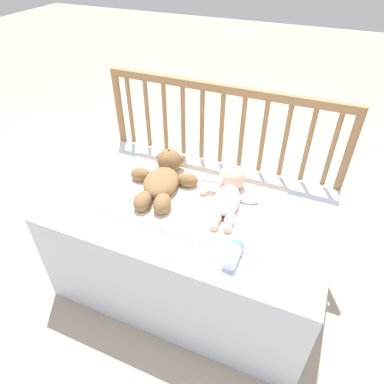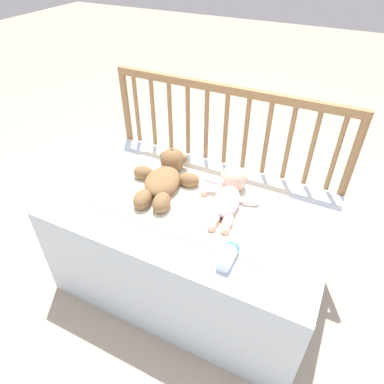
% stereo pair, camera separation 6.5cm
% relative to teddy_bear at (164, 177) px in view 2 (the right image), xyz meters
% --- Properties ---
extents(ground_plane, '(12.00, 12.00, 0.00)m').
position_rel_teddy_bear_xyz_m(ground_plane, '(0.17, -0.07, -0.56)').
color(ground_plane, tan).
extents(crib_mattress, '(1.19, 0.71, 0.51)m').
position_rel_teddy_bear_xyz_m(crib_mattress, '(0.17, -0.07, -0.30)').
color(crib_mattress, silver).
rests_on(crib_mattress, ground_plane).
extents(crib_rail, '(1.19, 0.04, 0.92)m').
position_rel_teddy_bear_xyz_m(crib_rail, '(0.17, 0.31, 0.08)').
color(crib_rail, '#997047').
rests_on(crib_rail, ground_plane).
extents(blanket, '(0.79, 0.49, 0.01)m').
position_rel_teddy_bear_xyz_m(blanket, '(0.15, -0.03, -0.04)').
color(blanket, silver).
rests_on(blanket, crib_mattress).
extents(teddy_bear, '(0.33, 0.42, 0.12)m').
position_rel_teddy_bear_xyz_m(teddy_bear, '(0.00, 0.00, 0.00)').
color(teddy_bear, olive).
rests_on(teddy_bear, crib_mattress).
extents(baby, '(0.28, 0.37, 0.12)m').
position_rel_teddy_bear_xyz_m(baby, '(0.31, 0.02, 0.00)').
color(baby, white).
rests_on(baby, crib_mattress).
extents(baby_bottle, '(0.05, 0.14, 0.05)m').
position_rel_teddy_bear_xyz_m(baby_bottle, '(0.43, -0.29, -0.02)').
color(baby_bottle, white).
rests_on(baby_bottle, crib_mattress).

